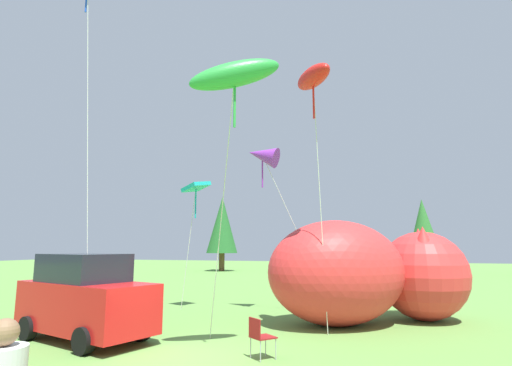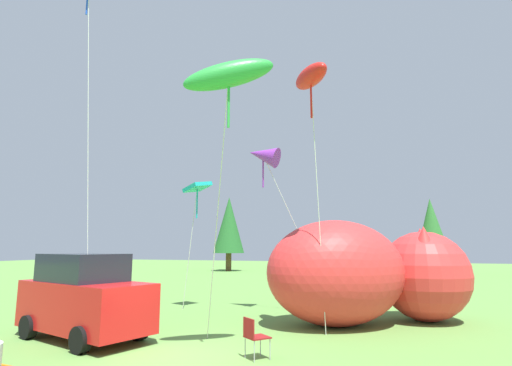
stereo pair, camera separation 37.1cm
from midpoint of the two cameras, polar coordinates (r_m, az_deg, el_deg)
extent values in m
plane|color=#609342|center=(9.90, -10.95, -23.51)|extent=(120.00, 120.00, 0.00)
cube|color=red|center=(12.30, -22.45, -15.85)|extent=(4.50, 2.92, 1.27)
cube|color=#1E232D|center=(12.39, -22.68, -11.07)|extent=(2.67, 2.21, 0.76)
cylinder|color=black|center=(11.84, -15.46, -19.36)|extent=(0.68, 0.43, 0.64)
cylinder|color=black|center=(10.88, -22.87, -19.94)|extent=(0.68, 0.43, 0.64)
cylinder|color=black|center=(13.91, -22.44, -17.42)|extent=(0.68, 0.43, 0.64)
cylinder|color=black|center=(13.10, -29.03, -17.54)|extent=(0.68, 0.43, 0.64)
cube|color=maroon|center=(9.69, 1.39, -21.16)|extent=(0.68, 0.68, 0.03)
cube|color=maroon|center=(9.53, 0.14, -20.03)|extent=(0.37, 0.32, 0.43)
cylinder|color=#A5A5AD|center=(10.01, 1.79, -22.12)|extent=(0.02, 0.02, 0.47)
cylinder|color=#A5A5AD|center=(9.68, 3.20, -22.57)|extent=(0.02, 0.02, 0.47)
cylinder|color=#A5A5AD|center=(9.81, -0.39, -22.41)|extent=(0.02, 0.02, 0.47)
cylinder|color=#A5A5AD|center=(9.46, 0.97, -22.90)|extent=(0.02, 0.02, 0.47)
ellipsoid|color=red|center=(13.49, 12.16, -12.35)|extent=(5.66, 5.28, 3.35)
ellipsoid|color=yellow|center=(13.56, 12.27, -15.54)|extent=(3.82, 3.69, 1.51)
sphere|color=red|center=(15.24, 23.61, -12.04)|extent=(3.02, 3.02, 3.02)
cone|color=red|center=(15.96, 23.08, -7.56)|extent=(0.85, 0.85, 0.91)
cone|color=red|center=(14.46, 23.58, -7.45)|extent=(0.85, 0.85, 0.91)
cylinder|color=silver|center=(11.89, 9.75, -2.71)|extent=(0.19, 0.64, 7.58)
ellipsoid|color=red|center=(12.60, 8.68, 14.80)|extent=(1.66, 1.88, 0.87)
cylinder|color=red|center=(12.34, 8.75, 11.82)|extent=(0.06, 0.06, 1.20)
cylinder|color=silver|center=(16.69, -8.75, -9.05)|extent=(0.59, 0.09, 4.95)
cube|color=#19B2B2|center=(16.72, -7.74, -0.57)|extent=(1.20, 1.21, 0.49)
cylinder|color=#19B2B2|center=(16.64, -7.79, -2.95)|extent=(0.06, 0.06, 1.20)
cylinder|color=silver|center=(10.30, -4.52, -4.73)|extent=(1.49, 2.25, 6.55)
ellipsoid|color=green|center=(9.85, -2.77, 15.20)|extent=(2.36, 1.50, 1.33)
cylinder|color=green|center=(9.58, -2.80, 11.38)|extent=(0.06, 0.06, 1.20)
cylinder|color=silver|center=(15.84, 6.76, -7.01)|extent=(2.53, 1.29, 6.11)
cone|color=purple|center=(15.93, 1.68, 4.00)|extent=(1.42, 0.90, 1.12)
cylinder|color=purple|center=(15.79, 1.69, 1.52)|extent=(0.06, 0.06, 1.20)
cylinder|color=silver|center=(14.36, -22.19, 5.69)|extent=(1.09, 0.20, 11.98)
cylinder|color=brown|center=(41.75, 24.32, -10.56)|extent=(0.54, 0.54, 1.68)
cone|color=#2D6B2D|center=(41.76, 24.00, -5.72)|extent=(2.96, 2.96, 5.39)
cylinder|color=brown|center=(42.44, -3.69, -11.19)|extent=(0.59, 0.59, 1.84)
cone|color=#236028|center=(42.48, -3.63, -5.97)|extent=(3.24, 3.24, 5.89)
camera|label=1|loc=(0.19, -89.28, -0.12)|focal=28.00mm
camera|label=2|loc=(0.19, 90.72, 0.12)|focal=28.00mm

